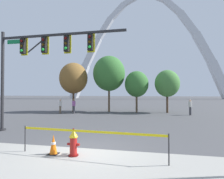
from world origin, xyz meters
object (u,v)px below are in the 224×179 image
at_px(traffic_cone_by_hydrant, 53,145).
at_px(traffic_signal_gantry, 38,56).
at_px(pedestrian_walking_left, 190,107).
at_px(monument_arch, 144,51).
at_px(pedestrian_standing_center, 74,106).
at_px(pedestrian_walking_right, 60,106).
at_px(fire_hydrant, 74,143).

relative_size(traffic_cone_by_hydrant, traffic_signal_gantry, 0.09).
bearing_deg(traffic_signal_gantry, pedestrian_walking_left, 45.25).
bearing_deg(monument_arch, pedestrian_walking_left, -83.24).
relative_size(pedestrian_walking_left, pedestrian_standing_center, 1.00).
relative_size(monument_arch, pedestrian_walking_right, 39.17).
distance_m(fire_hydrant, pedestrian_walking_left, 15.39).
height_order(fire_hydrant, monument_arch, monument_arch).
distance_m(monument_arch, pedestrian_walking_right, 58.47).
height_order(monument_arch, pedestrian_walking_right, monument_arch).
height_order(monument_arch, pedestrian_walking_left, monument_arch).
xyz_separation_m(pedestrian_standing_center, pedestrian_walking_right, (-1.52, -0.17, 0.00)).
height_order(pedestrian_standing_center, pedestrian_walking_right, same).
bearing_deg(traffic_cone_by_hydrant, fire_hydrant, -0.22).
relative_size(fire_hydrant, pedestrian_walking_left, 0.62).
distance_m(fire_hydrant, traffic_signal_gantry, 6.38).
relative_size(traffic_cone_by_hydrant, pedestrian_standing_center, 0.46).
distance_m(traffic_cone_by_hydrant, pedestrian_walking_right, 14.07).
bearing_deg(pedestrian_walking_right, fire_hydrant, -60.73).
xyz_separation_m(traffic_signal_gantry, pedestrian_standing_center, (-1.82, 9.40, -3.59)).
xyz_separation_m(traffic_cone_by_hydrant, monument_arch, (1.10, 67.71, 18.53)).
relative_size(fire_hydrant, pedestrian_standing_center, 0.62).
relative_size(fire_hydrant, traffic_signal_gantry, 0.13).
xyz_separation_m(traffic_signal_gantry, monument_arch, (4.02, 64.34, 14.48)).
height_order(fire_hydrant, traffic_signal_gantry, traffic_signal_gantry).
bearing_deg(monument_arch, pedestrian_standing_center, -96.07).
distance_m(traffic_signal_gantry, monument_arch, 66.08).
distance_m(traffic_signal_gantry, pedestrian_walking_left, 15.21).
bearing_deg(traffic_cone_by_hydrant, traffic_signal_gantry, 131.00).
relative_size(traffic_signal_gantry, pedestrian_standing_center, 4.92).
relative_size(fire_hydrant, traffic_cone_by_hydrant, 1.36).
height_order(pedestrian_walking_left, pedestrian_walking_right, same).
bearing_deg(pedestrian_walking_right, pedestrian_walking_left, 5.26).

